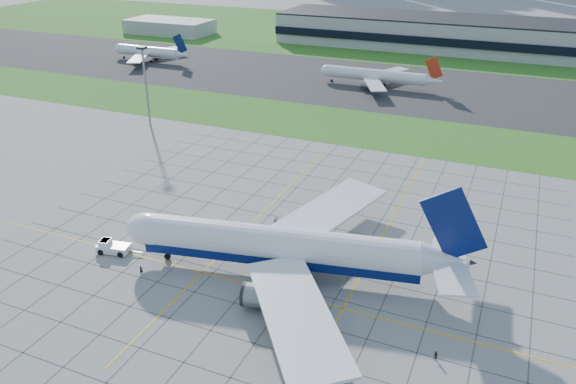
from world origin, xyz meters
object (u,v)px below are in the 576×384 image
airliner (283,247)px  crew_far (435,356)px  light_mast (145,77)px  pushback_tug (112,247)px  crew_near (141,270)px  distant_jet_1 (376,75)px  distant_jet_0 (149,52)px

airliner → crew_far: airliner is taller
airliner → crew_far: (30.69, -12.31, -4.99)m
light_mast → pushback_tug: (39.58, -67.78, -15.01)m
light_mast → crew_far: (104.83, -73.48, -15.38)m
light_mast → pushback_tug: bearing=-59.7°
crew_near → distant_jet_1: 148.77m
airliner → distant_jet_1: 139.08m
crew_near → crew_far: 55.00m
pushback_tug → crew_near: size_ratio=5.16×
light_mast → airliner: 96.67m
crew_far → distant_jet_1: 158.20m
light_mast → crew_near: 88.96m
airliner → crew_far: size_ratio=41.88×
light_mast → distant_jet_1: bearing=54.4°
airliner → light_mast: bearing=129.5°
pushback_tug → distant_jet_1: bearing=73.0°
light_mast → airliner: light_mast is taller
pushback_tug → airliner: bearing=-0.2°
light_mast → distant_jet_1: light_mast is taller
airliner → crew_near: size_ratio=36.11×
pushback_tug → distant_jet_1: distant_jet_1 is taller
light_mast → airliner: size_ratio=0.38×
airliner → pushback_tug: airliner is taller
distant_jet_1 → crew_near: bearing=-91.9°
crew_near → airliner: bearing=-39.5°
crew_far → distant_jet_1: bearing=154.8°
airliner → distant_jet_0: (-130.93, 139.83, -1.30)m
airliner → distant_jet_1: airliner is taller
airliner → crew_near: 27.08m
crew_near → distant_jet_0: distant_jet_0 is taller
airliner → distant_jet_1: size_ratio=1.42×
crew_near → distant_jet_0: 184.69m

